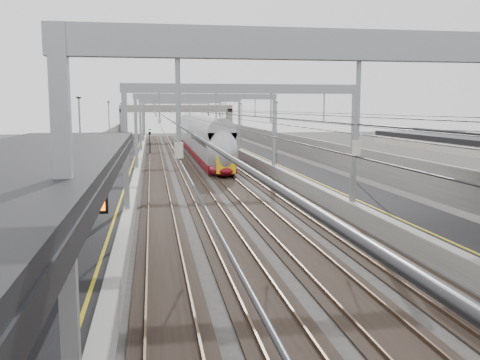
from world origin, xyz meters
name	(u,v)px	position (x,y,z in m)	size (l,w,h in m)	color
platform_left	(120,170)	(-8.00, 45.00, 0.50)	(4.00, 120.00, 1.00)	black
platform_right	(283,167)	(8.00, 45.00, 0.50)	(4.00, 120.00, 1.00)	black
tracks	(204,173)	(0.00, 45.00, 0.05)	(11.40, 140.00, 0.20)	black
overhead_line	(197,110)	(0.00, 51.62, 6.14)	(13.00, 140.00, 6.60)	gray
overbridge	(177,113)	(0.00, 100.00, 5.31)	(22.00, 2.20, 6.90)	slate
wall_left	(85,159)	(-11.20, 45.00, 1.60)	(0.30, 120.00, 3.20)	slate
wall_right	(315,155)	(11.20, 45.00, 1.60)	(0.30, 120.00, 3.20)	slate
train	(202,140)	(1.50, 63.04, 2.12)	(2.74, 49.92, 4.33)	maroon
signal_green	(150,137)	(-5.20, 67.07, 2.42)	(0.32, 0.32, 3.48)	black
signal_red_near	(209,136)	(3.20, 69.52, 2.42)	(0.32, 0.32, 3.48)	black
signal_red_far	(222,134)	(5.40, 72.71, 2.42)	(0.32, 0.32, 3.48)	black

